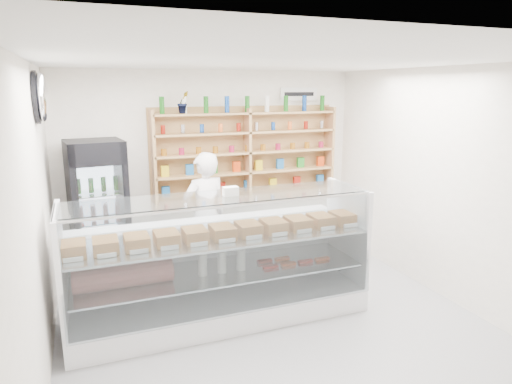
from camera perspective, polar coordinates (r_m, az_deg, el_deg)
name	(u,v)px	position (r m, az deg, el deg)	size (l,w,h in m)	color
room	(280,204)	(4.60, 3.06, -1.54)	(5.00, 5.00, 5.00)	#9D9DA2
display_counter	(221,285)	(5.24, -4.46, -11.55)	(3.28, 0.98, 1.43)	white
shop_worker	(205,216)	(6.17, -6.37, -2.99)	(0.63, 0.41, 1.73)	silver
drinks_cooler	(99,213)	(6.27, -19.04, -2.52)	(0.76, 0.74, 1.90)	black
wall_shelving	(247,153)	(6.88, -1.07, 4.95)	(2.84, 0.28, 1.33)	#AD7652
potted_plant	(183,102)	(6.56, -9.08, 11.01)	(0.17, 0.14, 0.31)	#1E6626
security_mirror	(42,97)	(5.28, -25.22, 10.65)	(0.15, 0.50, 0.50)	silver
wall_sign	(299,94)	(7.29, 5.35, 12.09)	(0.62, 0.03, 0.20)	white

